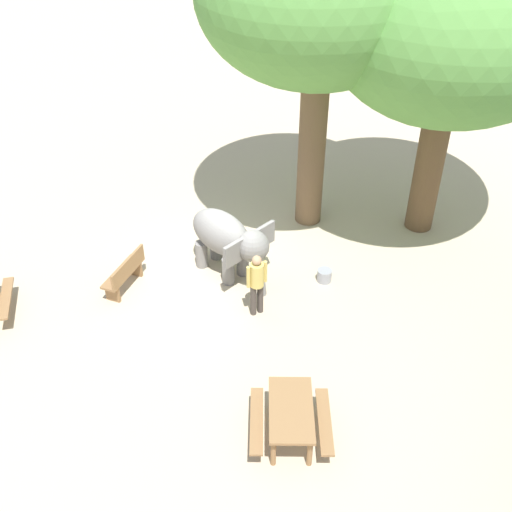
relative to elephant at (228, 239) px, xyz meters
name	(u,v)px	position (x,y,z in m)	size (l,w,h in m)	color
ground_plane	(221,270)	(0.00, -0.25, -1.07)	(60.00, 60.00, 0.00)	#BAA88C
elephant	(228,239)	(0.00, 0.00, 0.00)	(1.71, 2.43, 1.67)	slate
person_handler	(257,281)	(0.93, 1.32, -0.12)	(0.44, 0.32, 1.62)	#3F3833
shade_tree_main	(457,20)	(-4.46, 3.48, 4.51)	(6.61, 6.06, 7.96)	brown
wooden_bench	(125,273)	(1.70, -1.88, -0.60)	(1.44, 0.60, 0.88)	olive
picnic_table_far	(291,415)	(3.64, 3.54, -0.48)	(2.03, 2.02, 0.78)	olive
feed_bucket	(324,275)	(-0.91, 2.20, -0.91)	(0.36, 0.36, 0.32)	gray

